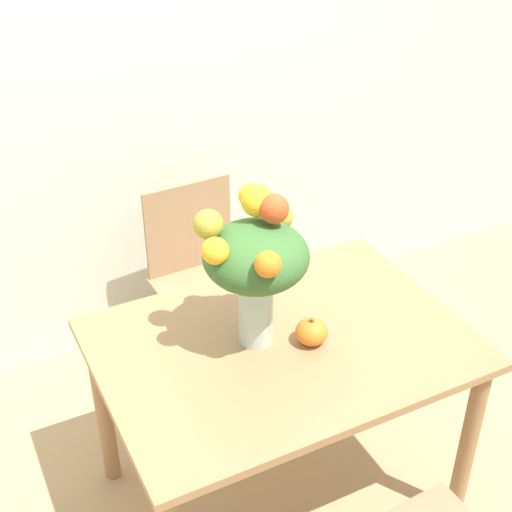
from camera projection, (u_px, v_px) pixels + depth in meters
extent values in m
plane|color=tan|center=(279.00, 492.00, 2.69)|extent=(12.00, 12.00, 0.00)
cube|color=silver|center=(143.00, 52.00, 2.87)|extent=(8.00, 0.06, 2.70)
cube|color=#9E754C|center=(282.00, 344.00, 2.30)|extent=(1.18, 0.85, 0.03)
cylinder|color=#9E754C|center=(468.00, 444.00, 2.43)|extent=(0.06, 0.06, 0.70)
cylinder|color=#9E754C|center=(103.00, 407.00, 2.57)|extent=(0.06, 0.06, 0.70)
cylinder|color=#9E754C|center=(350.00, 326.00, 2.98)|extent=(0.06, 0.06, 0.70)
cylinder|color=#B2CCBC|center=(256.00, 308.00, 2.23)|extent=(0.11, 0.11, 0.25)
cylinder|color=silver|center=(256.00, 327.00, 2.27)|extent=(0.10, 0.10, 0.10)
cylinder|color=#38662D|center=(262.00, 295.00, 2.22)|extent=(0.01, 0.01, 0.32)
cylinder|color=#38662D|center=(255.00, 293.00, 2.23)|extent=(0.01, 0.01, 0.32)
cylinder|color=#38662D|center=(249.00, 296.00, 2.21)|extent=(0.01, 0.01, 0.32)
cylinder|color=#38662D|center=(253.00, 300.00, 2.19)|extent=(0.01, 0.00, 0.32)
cylinder|color=#38662D|center=(261.00, 300.00, 2.19)|extent=(0.01, 0.00, 0.32)
ellipsoid|color=#38662D|center=(256.00, 256.00, 2.13)|extent=(0.32, 0.32, 0.19)
sphere|color=#AD9E33|center=(280.00, 217.00, 2.19)|extent=(0.08, 0.08, 0.08)
sphere|color=orange|center=(268.00, 264.00, 1.96)|extent=(0.08, 0.08, 0.08)
sphere|color=yellow|center=(258.00, 201.00, 2.10)|extent=(0.10, 0.10, 0.10)
sphere|color=yellow|center=(215.00, 251.00, 2.00)|extent=(0.08, 0.08, 0.08)
sphere|color=#AD9E33|center=(208.00, 224.00, 2.07)|extent=(0.09, 0.09, 0.09)
sphere|color=#D64C23|center=(274.00, 209.00, 2.07)|extent=(0.09, 0.09, 0.09)
sphere|color=yellow|center=(251.00, 196.00, 2.11)|extent=(0.08, 0.08, 0.08)
ellipsoid|color=orange|center=(311.00, 332.00, 2.26)|extent=(0.10, 0.10, 0.08)
cylinder|color=brown|center=(312.00, 321.00, 2.24)|extent=(0.01, 0.01, 0.02)
cube|color=#9E7A56|center=(211.00, 291.00, 3.05)|extent=(0.44, 0.44, 0.02)
cylinder|color=#9E7A56|center=(194.00, 366.00, 2.97)|extent=(0.04, 0.04, 0.42)
cylinder|color=#9E7A56|center=(265.00, 341.00, 3.11)|extent=(0.04, 0.04, 0.42)
cylinder|color=#9E7A56|center=(162.00, 323.00, 3.22)|extent=(0.04, 0.04, 0.42)
cylinder|color=#9E7A56|center=(229.00, 301.00, 3.36)|extent=(0.04, 0.04, 0.42)
cube|color=#9E7A56|center=(189.00, 227.00, 3.08)|extent=(0.40, 0.04, 0.41)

